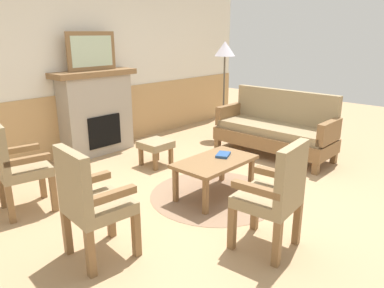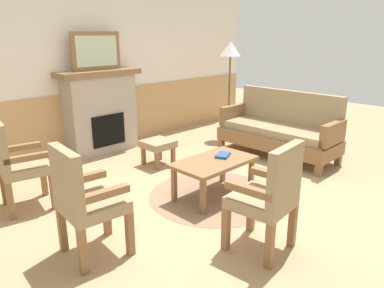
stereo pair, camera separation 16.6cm
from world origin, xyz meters
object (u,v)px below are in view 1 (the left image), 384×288
Objects in this scene: couch at (275,130)px; armchair_by_window_left at (90,199)px; framed_picture at (92,51)px; coffee_table at (215,164)px; footstool at (156,146)px; armchair_front_left at (275,192)px; armchair_near_fireplace at (16,163)px; fireplace at (96,112)px; book_on_table at (223,155)px; floor_lamp_by_couch at (225,55)px.

couch and armchair_by_window_left have the same top height.
framed_picture is 2.64m from coffee_table.
armchair_front_left reaches higher than footstool.
footstool is 1.93m from armchair_near_fireplace.
couch and armchair_near_fireplace have the same top height.
coffee_table is at bearing -90.23° from fireplace.
armchair_by_window_left is 1.53m from armchair_front_left.
footstool is at bearing 79.89° from coffee_table.
book_on_table is 0.12× the size of floor_lamp_by_couch.
couch is 1.84× the size of armchair_near_fireplace.
couch is (1.77, -2.10, -0.26)m from fireplace.
couch is at bearing 4.91° from armchair_by_window_left.
armchair_by_window_left is (-1.65, -2.40, -1.02)m from framed_picture.
coffee_table is 2.12m from armchair_near_fireplace.
footstool is 2.45m from armchair_front_left.
armchair_near_fireplace is at bearing 116.81° from armchair_front_left.
couch is 1.67m from floor_lamp_by_couch.
armchair_near_fireplace is 2.61m from armchair_front_left.
armchair_near_fireplace is at bearing 179.84° from footstool.
armchair_by_window_left is at bearing -178.81° from coffee_table.
framed_picture is 3.08m from armchair_by_window_left.
couch is 8.69× the size of book_on_table.
book_on_table is (0.17, 0.01, 0.07)m from coffee_table.
couch is at bearing -49.87° from framed_picture.
floor_lamp_by_couch is (3.75, 1.55, 0.91)m from armchair_by_window_left.
book_on_table is at bearing -86.15° from fireplace.
armchair_near_fireplace is (-1.70, -1.10, -1.02)m from framed_picture.
fireplace is 2.02m from armchair_near_fireplace.
couch is 3.62m from armchair_near_fireplace.
book_on_table is (0.16, -2.35, -0.20)m from fireplace.
floor_lamp_by_couch is at bearing 37.83° from book_on_table.
couch reaches higher than coffee_table.
couch is at bearing -16.17° from armchair_near_fireplace.
couch is 1.84× the size of armchair_by_window_left.
framed_picture is at bearing 158.11° from floor_lamp_by_couch.
armchair_near_fireplace is 1.30m from armchair_by_window_left.
armchair_by_window_left is at bearing -145.19° from footstool.
armchair_near_fireplace is 1.00× the size of armchair_front_left.
footstool is at bearing 72.42° from armchair_front_left.
fireplace is 3.47m from armchair_front_left.
footstool is at bearing -172.19° from floor_lamp_by_couch.
fireplace is 0.91m from framed_picture.
coffee_table is at bearing -171.71° from couch.
framed_picture reaches higher than floor_lamp_by_couch.
armchair_near_fireplace is (-1.86, 1.25, 0.08)m from book_on_table.
book_on_table is (0.16, -2.35, -1.10)m from framed_picture.
coffee_table is 2.81m from floor_lamp_by_couch.
couch reaches higher than book_on_table.
footstool is (0.22, -1.10, -1.28)m from framed_picture.
couch reaches higher than footstool.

